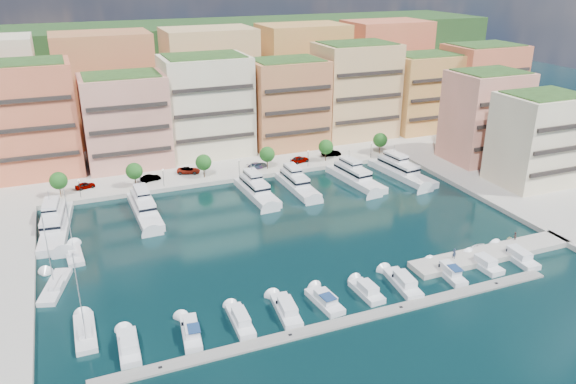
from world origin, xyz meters
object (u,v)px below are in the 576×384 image
at_px(yacht_6, 400,170).
at_px(cruiser_5, 367,291).
at_px(yacht_3, 256,190).
at_px(cruiser_8, 484,264).
at_px(car_0, 85,185).
at_px(yacht_4, 296,184).
at_px(tree_1, 134,171).
at_px(yacht_0, 56,224).
at_px(cruiser_9, 517,257).
at_px(tree_3, 267,154).
at_px(tree_0, 59,181).
at_px(person_0, 454,253).
at_px(car_1, 150,178).
at_px(yacht_1, 144,208).
at_px(lamppost_1, 163,175).
at_px(cruiser_6, 403,283).
at_px(cruiser_2, 241,321).
at_px(lamppost_2, 239,165).
at_px(lamppost_3, 308,156).
at_px(lamppost_0, 79,186).
at_px(sailboat_2, 74,255).
at_px(lamppost_4, 371,147).
at_px(cruiser_4, 325,301).
at_px(person_1, 515,236).
at_px(tree_2, 204,162).
at_px(tree_4, 326,147).
at_px(sailboat_0, 85,334).
at_px(car_4, 300,159).
at_px(car_5, 331,153).
at_px(tree_5, 380,140).
at_px(cruiser_7, 448,273).
at_px(cruiser_1, 191,333).
at_px(car_3, 257,165).
at_px(tender_3, 509,238).
at_px(tender_2, 479,247).
at_px(sailboat_1, 55,287).
at_px(cruiser_0, 129,347).

bearing_deg(yacht_6, cruiser_5, -127.84).
relative_size(yacht_3, yacht_6, 0.84).
height_order(cruiser_8, car_0, car_0).
bearing_deg(yacht_4, tree_1, 160.20).
xyz_separation_m(yacht_0, cruiser_9, (74.60, -43.46, -0.66)).
bearing_deg(tree_3, cruiser_9, -66.52).
relative_size(tree_0, person_0, 3.04).
bearing_deg(car_1, yacht_1, 152.92).
xyz_separation_m(lamppost_1, cruiser_6, (27.84, -55.80, -3.28)).
xyz_separation_m(cruiser_2, cruiser_6, (27.35, -0.01, -0.00)).
relative_size(lamppost_2, lamppost_3, 1.00).
relative_size(lamppost_0, sailboat_2, 0.32).
relative_size(lamppost_4, cruiser_6, 0.45).
xyz_separation_m(cruiser_8, car_0, (-60.78, 61.18, 1.20)).
height_order(lamppost_3, yacht_0, yacht_0).
xyz_separation_m(tree_3, cruiser_4, (-12.07, -58.10, -4.17)).
bearing_deg(person_1, tree_2, -59.94).
distance_m(tree_4, sailboat_0, 81.67).
relative_size(tree_2, person_1, 3.63).
height_order(car_4, person_0, person_0).
xyz_separation_m(lamppost_1, lamppost_3, (36.00, 0.00, 0.00)).
height_order(lamppost_4, cruiser_9, lamppost_4).
relative_size(cruiser_6, person_1, 6.02).
bearing_deg(person_0, yacht_4, -4.44).
xyz_separation_m(yacht_6, person_1, (-0.63, -39.46, 0.57)).
relative_size(car_5, person_1, 3.28).
relative_size(tree_0, tree_5, 1.00).
relative_size(yacht_1, yacht_4, 1.14).
xyz_separation_m(yacht_4, cruiser_7, (8.11, -45.68, -0.52)).
bearing_deg(cruiser_7, tree_0, 135.27).
bearing_deg(sailboat_2, lamppost_2, 33.41).
bearing_deg(car_0, cruiser_2, -178.63).
bearing_deg(sailboat_2, tree_2, 42.19).
height_order(tree_1, car_0, tree_1).
xyz_separation_m(cruiser_1, car_3, (30.53, 59.25, 1.20)).
distance_m(tree_3, tender_3, 59.67).
height_order(tree_0, tender_2, tree_0).
height_order(yacht_4, tender_2, yacht_4).
relative_size(lamppost_4, cruiser_1, 0.50).
relative_size(cruiser_2, cruiser_5, 1.17).
bearing_deg(sailboat_1, cruiser_7, -18.42).
height_order(yacht_1, cruiser_8, yacht_1).
distance_m(tree_3, lamppost_2, 8.37).
xyz_separation_m(yacht_1, tender_3, (61.64, -38.22, -0.73)).
distance_m(lamppost_1, cruiser_0, 57.91).
bearing_deg(cruiser_7, cruiser_5, 179.87).
xyz_separation_m(lamppost_4, sailboat_2, (-74.71, -25.54, -3.51)).
bearing_deg(lamppost_1, tree_4, 3.13).
distance_m(sailboat_0, person_0, 60.51).
bearing_deg(cruiser_5, yacht_4, 80.88).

